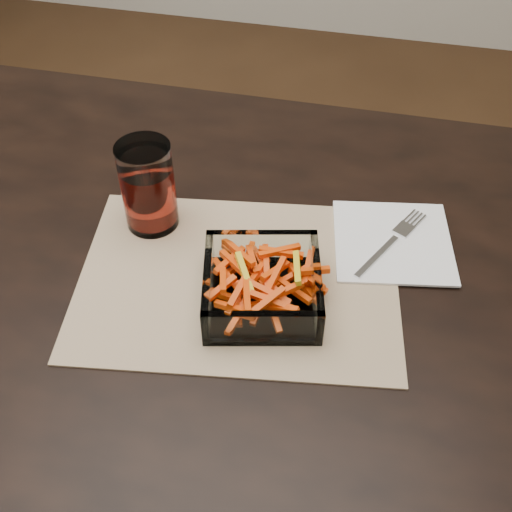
# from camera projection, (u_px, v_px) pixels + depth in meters

# --- Properties ---
(dining_table) EXTENTS (1.60, 0.90, 0.75)m
(dining_table) POSITION_uv_depth(u_px,v_px,m) (161.00, 292.00, 1.01)
(dining_table) COLOR black
(dining_table) RESTS_ON ground
(placemat) EXTENTS (0.49, 0.39, 0.00)m
(placemat) POSITION_uv_depth(u_px,v_px,m) (238.00, 279.00, 0.91)
(placemat) COLOR tan
(placemat) RESTS_ON dining_table
(glass_bowl) EXTENTS (0.18, 0.18, 0.06)m
(glass_bowl) POSITION_uv_depth(u_px,v_px,m) (262.00, 288.00, 0.86)
(glass_bowl) COLOR white
(glass_bowl) RESTS_ON placemat
(tumbler) EXTENTS (0.08, 0.08, 0.14)m
(tumbler) POSITION_uv_depth(u_px,v_px,m) (148.00, 189.00, 0.94)
(tumbler) COLOR white
(tumbler) RESTS_ON placemat
(napkin) EXTENTS (0.20, 0.20, 0.00)m
(napkin) POSITION_uv_depth(u_px,v_px,m) (393.00, 242.00, 0.96)
(napkin) COLOR white
(napkin) RESTS_ON placemat
(fork) EXTENTS (0.10, 0.16, 0.00)m
(fork) POSITION_uv_depth(u_px,v_px,m) (392.00, 241.00, 0.95)
(fork) COLOR silver
(fork) RESTS_ON napkin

